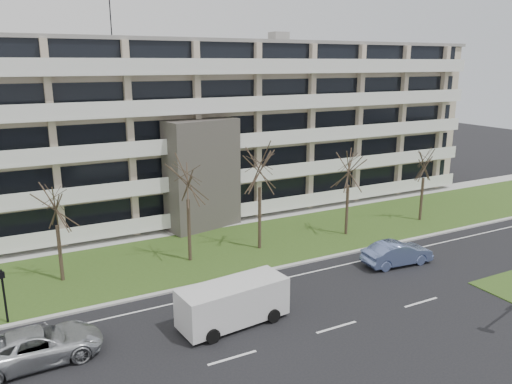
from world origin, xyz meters
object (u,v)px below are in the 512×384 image
blue_sedan (397,253)px  white_van (234,299)px  silver_pickup (39,345)px  pedestrian_signal (3,289)px

blue_sedan → white_van: 13.37m
silver_pickup → blue_sedan: 22.68m
silver_pickup → white_van: (9.46, -1.07, 0.56)m
white_van → pedestrian_signal: bearing=146.6°
blue_sedan → white_van: (-13.21, -2.02, 0.55)m
blue_sedan → white_van: size_ratio=0.81×
silver_pickup → pedestrian_signal: (-1.21, 4.51, 1.16)m
white_van → silver_pickup: bearing=167.7°
silver_pickup → pedestrian_signal: size_ratio=1.86×
white_van → blue_sedan: bearing=2.8°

